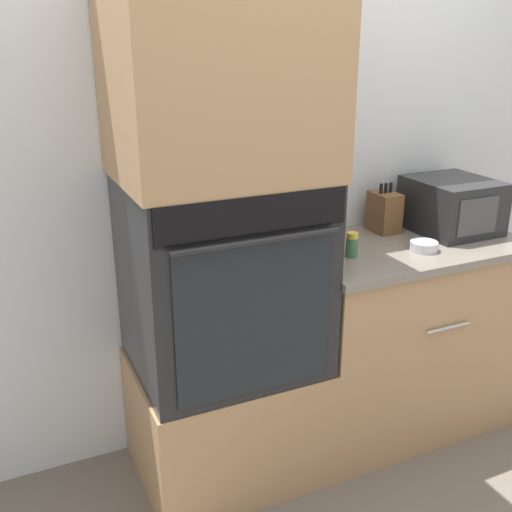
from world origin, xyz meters
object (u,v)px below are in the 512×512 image
object	(u,v)px
knife_block	(384,212)
bowl	(424,246)
wall_oven	(223,275)
microwave	(452,205)
condiment_jar_far	(326,226)
condiment_jar_near	(325,235)
condiment_jar_mid	(352,245)

from	to	relation	value
knife_block	bowl	size ratio (longest dim) A/B	1.95
wall_oven	knife_block	bearing A→B (deg)	11.39
wall_oven	microwave	world-z (taller)	wall_oven
microwave	bowl	world-z (taller)	microwave
microwave	knife_block	xyz separation A→B (m)	(-0.29, 0.12, -0.03)
bowl	condiment_jar_far	bearing A→B (deg)	130.97
knife_block	microwave	bearing A→B (deg)	-22.49
wall_oven	bowl	world-z (taller)	wall_oven
wall_oven	condiment_jar_far	size ratio (longest dim) A/B	7.15
bowl	condiment_jar_near	bearing A→B (deg)	141.77
condiment_jar_near	condiment_jar_far	world-z (taller)	condiment_jar_far
wall_oven	condiment_jar_near	xyz separation A→B (m)	(0.54, 0.14, 0.05)
microwave	knife_block	bearing A→B (deg)	157.51
wall_oven	condiment_jar_near	world-z (taller)	wall_oven
condiment_jar_mid	condiment_jar_far	distance (m)	0.26
microwave	condiment_jar_near	world-z (taller)	microwave
bowl	condiment_jar_mid	distance (m)	0.33
bowl	condiment_jar_mid	bearing A→B (deg)	168.10
knife_block	condiment_jar_far	world-z (taller)	knife_block
condiment_jar_far	microwave	bearing A→B (deg)	-14.70
wall_oven	condiment_jar_near	bearing A→B (deg)	14.55
wall_oven	microwave	xyz separation A→B (m)	(1.16, 0.06, 0.13)
wall_oven	knife_block	distance (m)	0.90
wall_oven	condiment_jar_near	size ratio (longest dim) A/B	9.90
microwave	condiment_jar_mid	world-z (taller)	microwave
wall_oven	bowl	distance (m)	0.88
knife_block	bowl	world-z (taller)	knife_block
condiment_jar_near	condiment_jar_mid	size ratio (longest dim) A/B	0.75
microwave	condiment_jar_near	distance (m)	0.64
condiment_jar_mid	microwave	bearing A→B (deg)	10.15
condiment_jar_mid	condiment_jar_far	bearing A→B (deg)	82.57
condiment_jar_near	condiment_jar_mid	bearing A→B (deg)	-86.56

